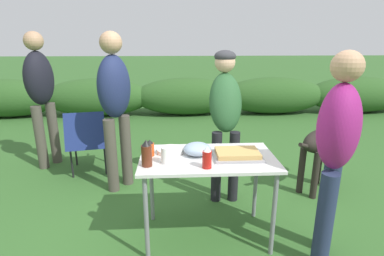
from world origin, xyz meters
TOP-DOWN VIEW (x-y plane):
  - ground_plane at (0.00, 0.00)m, footprint 60.00×60.00m
  - shrub_hedge at (-0.00, 4.45)m, footprint 14.40×0.90m
  - folding_table at (0.00, 0.00)m, footprint 1.10×0.64m
  - food_tray at (0.24, -0.02)m, footprint 0.39×0.28m
  - plate_stack at (-0.31, 0.11)m, footprint 0.23×0.23m
  - mixing_bowl at (-0.08, 0.06)m, footprint 0.23×0.23m
  - paper_cup_stack at (-0.33, -0.11)m, footprint 0.08×0.08m
  - bbq_sauce_bottle at (-0.48, -0.15)m, footprint 0.08×0.08m
  - ketchup_bottle at (-0.03, -0.21)m, footprint 0.07×0.07m
  - hot_sauce_bottle at (-0.47, 0.05)m, footprint 0.07×0.07m
  - standing_person_in_navy_coat at (0.25, 0.71)m, footprint 0.34×0.46m
  - standing_person_in_red_jacket at (-0.91, 0.96)m, footprint 0.46×0.48m
  - standing_person_in_olive_jacket at (-1.98, 1.66)m, footprint 0.44×0.48m
  - standing_person_in_gray_fleece at (0.88, -0.32)m, footprint 0.45×0.49m
  - dog at (1.37, 0.79)m, footprint 0.78×0.59m
  - camp_chair_green_behind_table at (-1.37, 1.36)m, footprint 0.57×0.67m

SIDE VIEW (x-z plane):
  - ground_plane at x=0.00m, z-range 0.00..0.00m
  - shrub_hedge at x=0.00m, z-range 0.00..0.84m
  - camp_chair_green_behind_table at x=-1.37m, z-range 0.05..0.88m
  - dog at x=1.37m, z-range 0.16..0.94m
  - folding_table at x=0.00m, z-range 0.29..1.03m
  - plate_stack at x=-0.31m, z-range 0.74..0.77m
  - food_tray at x=0.24m, z-range 0.74..0.79m
  - mixing_bowl at x=-0.08m, z-range 0.74..0.84m
  - paper_cup_stack at x=-0.33m, z-range 0.74..0.87m
  - hot_sauce_bottle at x=-0.47m, z-range 0.74..0.87m
  - ketchup_bottle at x=-0.03m, z-range 0.74..0.90m
  - bbq_sauce_bottle at x=-0.48m, z-range 0.73..0.94m
  - standing_person_in_gray_fleece at x=0.88m, z-range 0.15..1.75m
  - standing_person_in_navy_coat at x=0.25m, z-range 0.21..1.76m
  - standing_person_in_red_jacket at x=-0.91m, z-range 0.18..1.92m
  - standing_person_in_olive_jacket at x=-1.98m, z-range 0.18..1.94m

